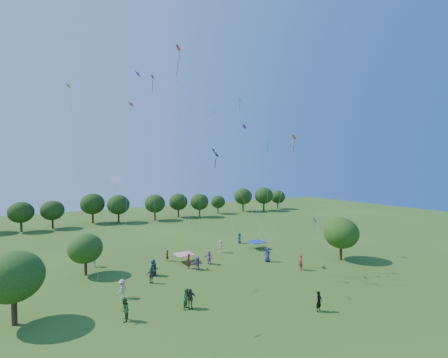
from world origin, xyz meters
TOP-DOWN VIEW (x-y plane):
  - ground at (0.00, 0.00)m, footprint 160.00×160.00m
  - near_tree_west at (-19.08, 13.45)m, footprint 4.36×4.36m
  - near_tree_north at (-13.24, 22.63)m, footprint 3.76×3.76m
  - near_tree_east at (16.75, 12.00)m, footprint 4.51×4.51m
  - treeline at (-1.73, 55.43)m, footprint 88.01×8.77m
  - tent_red_stripe at (-1.73, 21.41)m, footprint 2.20×2.20m
  - tent_blue at (10.32, 22.09)m, footprint 2.20×2.20m
  - man_in_black at (3.15, 3.25)m, footprint 0.73×0.56m
  - crowd_person_0 at (-6.61, 18.72)m, footprint 1.01×0.97m
  - crowd_person_1 at (-3.44, 23.05)m, footprint 0.65×0.61m
  - crowd_person_2 at (-6.49, 18.20)m, footprint 0.75×0.41m
  - crowd_person_3 at (-12.10, 25.20)m, footprint 0.91×1.17m
  - crowd_person_4 at (-6.13, 9.18)m, footprint 1.09×0.62m
  - crowd_person_5 at (0.73, 19.13)m, footprint 0.98×1.67m
  - crowd_person_6 at (9.89, 26.23)m, footprint 0.62×0.89m
  - crowd_person_7 at (-2.19, 18.87)m, footprint 0.79×0.78m
  - crowd_person_8 at (-6.38, 9.28)m, footprint 0.97×0.92m
  - crowd_person_9 at (-10.85, 14.28)m, footprint 1.19×1.17m
  - crowd_person_10 at (-7.44, 16.49)m, footprint 1.02×0.99m
  - crowd_person_11 at (-1.43, 17.95)m, footprint 1.60×0.97m
  - crowd_person_12 at (7.80, 16.24)m, footprint 0.96×1.02m
  - crowd_person_13 at (9.30, 11.74)m, footprint 0.67×0.79m
  - crowd_person_14 at (-11.55, 9.75)m, footprint 0.81×1.04m
  - crowd_person_15 at (4.52, 22.93)m, footprint 1.08×1.31m
  - pirate_kite at (1.73, 18.78)m, footprint 5.50×8.52m
  - red_high_kite at (-2.81, 19.68)m, footprint 1.51×7.33m
  - small_kite_0 at (-6.49, 19.31)m, footprint 0.95×0.49m
  - small_kite_1 at (5.43, 9.81)m, footprint 0.60×5.06m
  - small_kite_2 at (-14.14, 22.00)m, footprint 2.35×2.31m
  - small_kite_3 at (10.21, 25.77)m, footprint 1.94×2.65m
  - small_kite_4 at (-0.90, 17.81)m, footprint 0.88×0.52m
  - small_kite_5 at (-8.27, 15.57)m, footprint 2.28×1.85m
  - small_kite_6 at (-12.38, 9.66)m, footprint 1.85×2.42m
  - small_kite_7 at (5.07, 24.34)m, footprint 0.87×5.76m
  - small_kite_8 at (14.20, 26.96)m, footprint 3.61×5.30m
  - small_kite_9 at (-10.30, 13.48)m, footprint 1.10×0.74m
  - small_kite_10 at (13.07, 18.51)m, footprint 1.73×6.65m
  - small_kite_11 at (5.03, 12.70)m, footprint 1.22×1.55m
  - small_kite_12 at (8.24, 8.51)m, footprint 2.96×2.10m
  - small_kite_13 at (3.90, 14.86)m, footprint 2.55×1.04m
  - small_kite_14 at (-3.05, 19.22)m, footprint 1.74×0.63m

SIDE VIEW (x-z plane):
  - ground at x=0.00m, z-range 0.00..0.00m
  - crowd_person_1 at x=-3.44m, z-range 0.00..1.48m
  - crowd_person_2 at x=-6.49m, z-range 0.00..1.50m
  - crowd_person_11 at x=-1.43m, z-range 0.00..1.61m
  - crowd_person_3 at x=-12.10m, z-range 0.00..1.64m
  - crowd_person_6 at x=9.89m, z-range 0.00..1.64m
  - crowd_person_10 at x=-7.44m, z-range 0.00..1.67m
  - crowd_person_5 at x=0.73m, z-range 0.00..1.68m
  - man_in_black at x=3.15m, z-range 0.00..1.74m
  - crowd_person_4 at x=-6.13m, z-range 0.00..1.76m
  - crowd_person_9 at x=-10.85m, z-range 0.00..1.76m
  - crowd_person_8 at x=-6.38m, z-range 0.00..1.77m
  - crowd_person_7 at x=-2.19m, z-range 0.00..1.81m
  - crowd_person_13 at x=9.30m, z-range 0.00..1.81m
  - crowd_person_15 at x=4.52m, z-range 0.00..1.84m
  - crowd_person_0 at x=-6.61m, z-range 0.00..1.85m
  - crowd_person_12 at x=7.80m, z-range 0.00..1.85m
  - crowd_person_14 at x=-11.55m, z-range 0.00..1.87m
  - tent_red_stripe at x=-1.73m, z-range 0.49..1.59m
  - tent_blue at x=10.32m, z-range 0.49..1.59m
  - near_tree_north at x=-13.24m, z-range 0.68..5.44m
  - near_tree_east at x=16.75m, z-range 0.78..6.42m
  - near_tree_west at x=-19.08m, z-range 0.90..6.66m
  - treeline at x=-1.73m, z-range 0.70..7.48m
  - small_kite_12 at x=8.24m, z-range 3.04..8.61m
  - small_kite_6 at x=-12.38m, z-range 4.60..14.89m
  - small_kite_11 at x=5.03m, z-range 4.94..19.27m
  - small_kite_8 at x=14.20m, z-range 3.97..20.28m
  - small_kite_1 at x=5.43m, z-range 5.32..19.66m
  - small_kite_9 at x=-10.30m, z-range 4.75..21.60m
  - small_kite_13 at x=3.90m, z-range 5.33..21.35m
  - small_kite_10 at x=13.07m, z-range 6.11..20.96m
  - pirate_kite at x=1.73m, z-range 7.18..20.53m
  - small_kite_4 at x=-0.90m, z-range 5.21..25.22m
  - small_kite_2 at x=-14.14m, z-range 5.38..25.20m
  - small_kite_7 at x=5.07m, z-range 5.49..25.10m
  - small_kite_5 at x=-8.27m, z-range 6.11..26.62m
  - small_kite_0 at x=-6.49m, z-range 6.12..27.56m
  - small_kite_14 at x=-3.05m, z-range 6.82..28.36m
  - small_kite_3 at x=10.21m, z-range 7.27..29.37m
  - red_high_kite at x=-2.81m, z-range 9.17..35.27m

